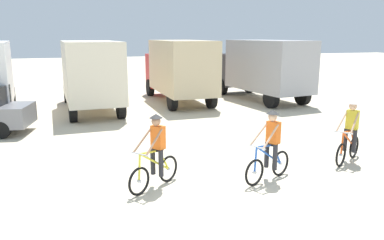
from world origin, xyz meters
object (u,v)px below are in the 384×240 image
Objects in this scene: box_truck_grey_hauler at (262,67)px; cyclist_orange_shirt at (156,154)px; cyclist_cowboy_hat at (270,148)px; cyclist_near_camera at (350,134)px; box_truck_tan_camper at (179,68)px; box_truck_cream_rv at (90,72)px.

box_truck_grey_hauler is 13.81m from cyclist_orange_shirt.
cyclist_near_camera is at bearing 11.27° from cyclist_cowboy_hat.
box_truck_grey_hauler is at bearing 75.05° from cyclist_near_camera.
cyclist_orange_shirt is (-8.60, -10.75, -1.03)m from box_truck_grey_hauler.
cyclist_cowboy_hat is at bearing -168.73° from cyclist_near_camera.
box_truck_grey_hauler reaches higher than cyclist_orange_shirt.
cyclist_near_camera is (2.92, 0.58, 0.00)m from cyclist_cowboy_hat.
box_truck_tan_camper is at bearing 84.73° from cyclist_cowboy_hat.
box_truck_cream_rv is at bearing 122.42° from cyclist_near_camera.
box_truck_cream_rv reaches higher than cyclist_cowboy_hat.
box_truck_grey_hauler reaches higher than cyclist_near_camera.
cyclist_cowboy_hat is at bearing -117.22° from box_truck_grey_hauler.
box_truck_cream_rv is at bearing 108.44° from cyclist_cowboy_hat.
cyclist_cowboy_hat is (-5.75, -11.17, -1.03)m from box_truck_grey_hauler.
cyclist_orange_shirt is 2.88m from cyclist_cowboy_hat.
box_truck_tan_camper and box_truck_grey_hauler have the same top height.
box_truck_grey_hauler is 11.01m from cyclist_near_camera.
cyclist_orange_shirt is at bearing -108.88° from box_truck_tan_camper.
cyclist_near_camera is (-2.83, -10.59, -1.03)m from box_truck_grey_hauler.
box_truck_cream_rv is 0.98× the size of box_truck_grey_hauler.
cyclist_orange_shirt and cyclist_cowboy_hat have the same top height.
box_truck_cream_rv is at bearing 94.29° from cyclist_orange_shirt.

